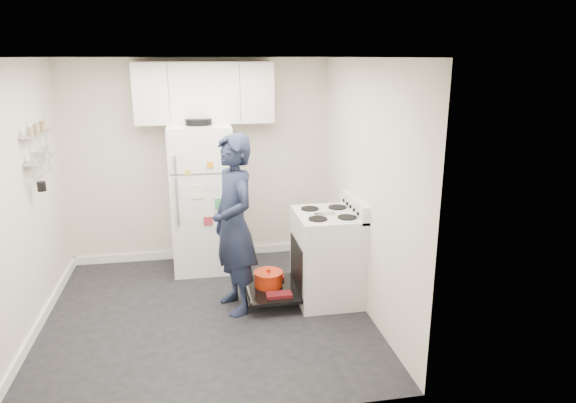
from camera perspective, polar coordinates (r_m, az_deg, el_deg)
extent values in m
cube|color=black|center=(5.36, -8.95, -12.28)|extent=(3.20, 3.20, 0.01)
cube|color=white|center=(4.74, -10.28, 15.49)|extent=(3.20, 3.20, 0.01)
cube|color=beige|center=(6.46, -9.87, 4.37)|extent=(3.20, 0.01, 2.50)
cube|color=beige|center=(3.38, -9.00, -6.23)|extent=(3.20, 0.01, 2.50)
cube|color=beige|center=(5.14, -27.67, -0.18)|extent=(0.01, 3.20, 2.50)
cube|color=beige|center=(5.17, 8.44, 1.57)|extent=(0.01, 3.20, 2.50)
cube|color=white|center=(5.56, -25.91, -12.16)|extent=(0.03, 3.20, 0.10)
cube|color=white|center=(6.78, -9.39, -5.64)|extent=(3.20, 0.03, 0.10)
cube|color=silver|center=(5.46, 4.35, -6.25)|extent=(0.65, 0.76, 0.92)
cube|color=black|center=(5.47, 3.62, -6.89)|extent=(0.53, 0.60, 0.52)
cube|color=orange|center=(5.54, 6.36, -6.66)|extent=(0.02, 0.56, 0.46)
cylinder|color=black|center=(5.55, 4.10, -8.56)|extent=(0.34, 0.34, 0.02)
cube|color=silver|center=(5.36, 7.42, -0.55)|extent=(0.08, 0.76, 0.18)
cube|color=silver|center=(5.30, 4.46, -1.48)|extent=(0.65, 0.76, 0.03)
cube|color=#B2B2B7|center=(5.23, 4.08, -1.31)|extent=(0.22, 0.03, 0.01)
cube|color=black|center=(5.48, -1.89, -9.74)|extent=(0.55, 0.70, 0.03)
cylinder|color=#B2B2B7|center=(5.43, -4.49, -9.57)|extent=(0.02, 0.66, 0.02)
cylinder|color=red|center=(5.49, -2.19, -8.67)|extent=(0.30, 0.30, 0.14)
cylinder|color=red|center=(5.46, -2.20, -7.91)|extent=(0.31, 0.31, 0.02)
sphere|color=red|center=(5.45, -2.20, -7.64)|extent=(0.04, 0.04, 0.04)
cube|color=maroon|center=(5.28, -1.00, -10.34)|extent=(0.26, 0.13, 0.04)
cube|color=maroon|center=(5.68, -1.74, -8.39)|extent=(0.27, 0.16, 0.04)
cube|color=white|center=(6.21, -9.52, 0.36)|extent=(0.72, 0.70, 1.75)
cube|color=#4C4C4C|center=(5.77, -9.61, 3.04)|extent=(0.68, 0.01, 0.01)
cube|color=#B2B2B7|center=(5.74, -12.46, 4.03)|extent=(0.03, 0.03, 0.20)
cube|color=#B2B2B7|center=(5.83, -12.22, -0.01)|extent=(0.03, 0.03, 0.55)
cylinder|color=black|center=(6.03, -9.91, 8.72)|extent=(0.30, 0.30, 0.07)
cube|color=#A12E33|center=(5.91, -8.88, -2.17)|extent=(0.10, 0.01, 0.10)
cube|color=#35A057|center=(5.86, -7.69, -0.25)|extent=(0.09, 0.01, 0.12)
cube|color=white|center=(5.82, -10.01, 1.06)|extent=(0.12, 0.01, 0.16)
cube|color=orange|center=(5.75, -8.65, 4.03)|extent=(0.07, 0.01, 0.07)
cube|color=gold|center=(5.76, -11.11, 3.22)|extent=(0.06, 0.01, 0.06)
cube|color=silver|center=(6.18, -9.27, 11.84)|extent=(1.60, 0.33, 0.70)
cube|color=#B2B2B7|center=(5.49, -26.13, 6.81)|extent=(0.14, 0.60, 0.02)
cube|color=#B2B2B7|center=(5.53, -25.82, 4.26)|extent=(0.14, 0.60, 0.02)
cylinder|color=black|center=(5.39, -25.70, 1.51)|extent=(0.08, 0.08, 0.09)
imported|color=#182037|center=(5.10, -6.04, -2.59)|extent=(0.61, 0.76, 1.81)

